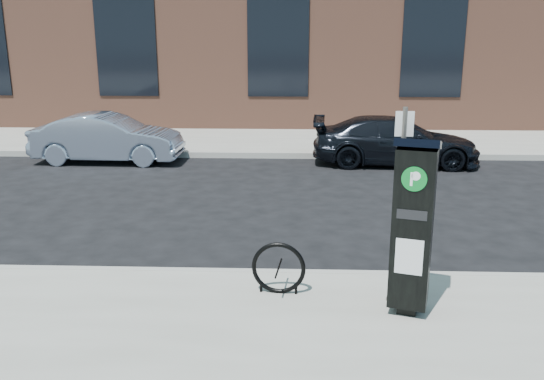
{
  "coord_description": "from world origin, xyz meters",
  "views": [
    {
      "loc": [
        0.52,
        -7.3,
        3.28
      ],
      "look_at": [
        0.23,
        0.5,
        1.15
      ],
      "focal_mm": 38.0,
      "sensor_mm": 36.0,
      "label": 1
    }
  ],
  "objects_px": {
    "bike_rack": "(279,268)",
    "car_dark": "(395,141)",
    "car_silver": "(108,138)",
    "sign_pole": "(399,209)",
    "parking_kiosk": "(413,225)"
  },
  "relations": [
    {
      "from": "bike_rack",
      "to": "car_silver",
      "type": "relative_size",
      "value": 0.18
    },
    {
      "from": "parking_kiosk",
      "to": "sign_pole",
      "type": "relative_size",
      "value": 0.88
    },
    {
      "from": "car_silver",
      "to": "sign_pole",
      "type": "bearing_deg",
      "value": -142.32
    },
    {
      "from": "parking_kiosk",
      "to": "car_dark",
      "type": "height_order",
      "value": "parking_kiosk"
    },
    {
      "from": "sign_pole",
      "to": "car_silver",
      "type": "height_order",
      "value": "sign_pole"
    },
    {
      "from": "car_dark",
      "to": "bike_rack",
      "type": "bearing_deg",
      "value": 164.32
    },
    {
      "from": "sign_pole",
      "to": "car_silver",
      "type": "bearing_deg",
      "value": 129.11
    },
    {
      "from": "sign_pole",
      "to": "bike_rack",
      "type": "distance_m",
      "value": 1.64
    },
    {
      "from": "bike_rack",
      "to": "car_dark",
      "type": "bearing_deg",
      "value": 76.94
    },
    {
      "from": "parking_kiosk",
      "to": "car_dark",
      "type": "relative_size",
      "value": 0.49
    },
    {
      "from": "sign_pole",
      "to": "bike_rack",
      "type": "height_order",
      "value": "sign_pole"
    },
    {
      "from": "parking_kiosk",
      "to": "bike_rack",
      "type": "bearing_deg",
      "value": -179.58
    },
    {
      "from": "parking_kiosk",
      "to": "bike_rack",
      "type": "height_order",
      "value": "parking_kiosk"
    },
    {
      "from": "parking_kiosk",
      "to": "sign_pole",
      "type": "distance_m",
      "value": 0.32
    },
    {
      "from": "sign_pole",
      "to": "parking_kiosk",
      "type": "bearing_deg",
      "value": -67.29
    }
  ]
}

